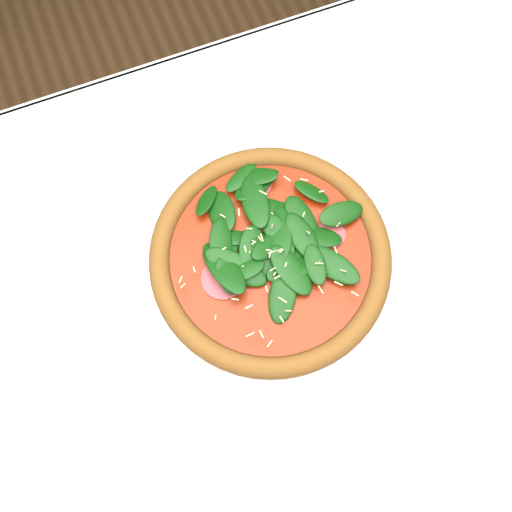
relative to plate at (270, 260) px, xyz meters
name	(u,v)px	position (x,y,z in m)	size (l,w,h in m)	color
ground	(246,373)	(-0.06, -0.04, -0.76)	(6.00, 6.00, 0.00)	brown
dining_table	(239,319)	(-0.06, -0.04, -0.11)	(1.21, 0.81, 0.75)	white
plate	(270,260)	(0.00, 0.00, 0.00)	(0.37, 0.37, 0.02)	white
pizza	(270,255)	(0.00, 0.00, 0.02)	(0.39, 0.39, 0.04)	olive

